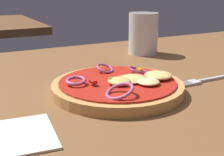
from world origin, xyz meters
TOP-DOWN VIEW (x-y plane):
  - dining_table at (0.00, 0.00)m, footprint 1.49×0.80m
  - pizza at (0.05, -0.01)m, footprint 0.22×0.22m
  - fork at (0.23, -0.04)m, footprint 0.18×0.02m
  - beer_glass at (0.25, 0.22)m, footprint 0.08×0.08m

SIDE VIEW (x-z plane):
  - dining_table at x=0.00m, z-range 0.00..0.03m
  - fork at x=0.23m, z-range 0.03..0.04m
  - pizza at x=0.05m, z-range 0.03..0.06m
  - beer_glass at x=0.25m, z-range 0.03..0.13m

